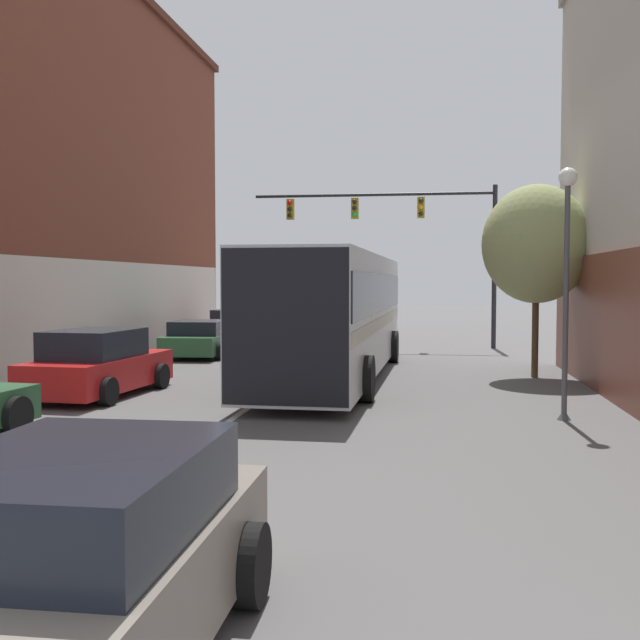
% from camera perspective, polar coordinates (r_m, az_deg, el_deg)
% --- Properties ---
extents(lane_center_line, '(0.14, 44.31, 0.01)m').
position_cam_1_polar(lane_center_line, '(17.58, -3.61, -5.40)').
color(lane_center_line, silver).
rests_on(lane_center_line, ground_plane).
extents(bus, '(2.97, 12.85, 3.23)m').
position_cam_1_polar(bus, '(19.82, 1.23, 0.82)').
color(bus, '#B7B7BC').
rests_on(bus, ground_plane).
extents(hatchback_foreground, '(2.06, 4.35, 1.45)m').
position_cam_1_polar(hatchback_foreground, '(5.23, -19.01, -18.04)').
color(hatchback_foreground, slate).
rests_on(hatchback_foreground, ground_plane).
extents(parked_car_left_near, '(2.04, 4.31, 1.41)m').
position_cam_1_polar(parked_car_left_near, '(31.04, -6.45, -0.56)').
color(parked_car_left_near, red).
rests_on(parked_car_left_near, ground_plane).
extents(parked_car_left_mid, '(2.24, 4.25, 1.49)m').
position_cam_1_polar(parked_car_left_mid, '(17.45, -16.57, -3.29)').
color(parked_car_left_mid, red).
rests_on(parked_car_left_mid, ground_plane).
extents(parked_car_left_distant, '(2.21, 4.18, 1.23)m').
position_cam_1_polar(parked_car_left_distant, '(25.85, -9.05, -1.43)').
color(parked_car_left_distant, '#285633').
rests_on(parked_car_left_distant, ground_plane).
extents(traffic_signal_gantry, '(9.37, 0.36, 6.21)m').
position_cam_1_polar(traffic_signal_gantry, '(29.24, 6.85, 7.10)').
color(traffic_signal_gantry, black).
rests_on(traffic_signal_gantry, ground_plane).
extents(street_lamp, '(0.34, 0.34, 4.62)m').
position_cam_1_polar(street_lamp, '(14.41, 18.27, 3.92)').
color(street_lamp, '#47474C').
rests_on(street_lamp, ground_plane).
extents(street_tree_near, '(2.86, 2.57, 5.12)m').
position_cam_1_polar(street_tree_near, '(20.72, 16.17, 5.57)').
color(street_tree_near, '#4C3823').
rests_on(street_tree_near, ground_plane).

